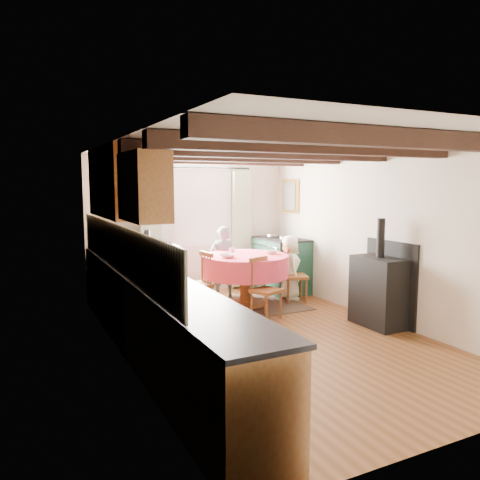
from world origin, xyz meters
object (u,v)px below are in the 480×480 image
dining_table (245,281)px  child_right (290,267)px  chair_right (295,274)px  cup (232,251)px  cast_iron_stove (379,273)px  chair_near (266,288)px  chair_left (197,283)px  aga_range (281,264)px  child_far (223,262)px

dining_table → child_right: bearing=5.0°
chair_right → cup: (-0.98, 0.34, 0.41)m
chair_right → cast_iron_stove: size_ratio=0.62×
dining_table → chair_near: (-0.04, -0.74, 0.03)m
chair_near → child_right: size_ratio=0.82×
chair_near → chair_left: 1.07m
chair_near → chair_right: (0.91, 0.65, 0.02)m
cup → chair_left: bearing=-159.6°
chair_near → aga_range: (1.09, 1.39, 0.05)m
aga_range → chair_near: bearing=-128.0°
child_far → child_right: size_ratio=1.13×
chair_left → chair_right: bearing=81.0°
child_right → chair_right: bearing=-166.1°
dining_table → child_right: 0.89m
dining_table → chair_left: (-0.82, -0.01, 0.05)m
aga_range → cup: aga_range is taller
chair_left → child_right: size_ratio=0.85×
chair_right → cast_iron_stove: bearing=-151.2°
chair_near → cup: size_ratio=9.21×
aga_range → child_right: child_right is taller
chair_near → chair_left: chair_left is taller
cast_iron_stove → child_far: cast_iron_stove is taller
cast_iron_stove → child_right: bearing=99.0°
dining_table → cast_iron_stove: bearing=-56.1°
dining_table → chair_left: chair_left is taller
dining_table → cup: (-0.12, 0.25, 0.45)m
chair_left → cup: size_ratio=9.54×
dining_table → aga_range: 1.24m
aga_range → child_right: size_ratio=0.99×
dining_table → cast_iron_stove: (1.16, -1.72, 0.33)m
chair_right → child_right: bearing=15.6°
chair_right → child_far: size_ratio=0.75×
chair_right → aga_range: bearing=4.9°
chair_near → child_far: 1.44m
dining_table → chair_near: size_ratio=1.54×
chair_near → child_far: (-0.04, 1.43, 0.17)m
chair_left → aga_range: 1.98m
chair_right → cup: chair_right is taller
chair_right → aga_range: aga_range is taller
child_right → cup: (-0.99, 0.17, 0.32)m
child_right → cup: size_ratio=11.28×
cast_iron_stove → dining_table: bearing=123.9°
dining_table → child_far: child_far is taller
dining_table → chair_near: bearing=-93.2°
chair_left → child_far: (0.74, 0.70, 0.15)m
chair_left → dining_table: bearing=84.7°
chair_left → cast_iron_stove: cast_iron_stove is taller
chair_near → cup: (-0.08, 0.99, 0.42)m
dining_table → chair_near: chair_near is taller
dining_table → cup: 0.53m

